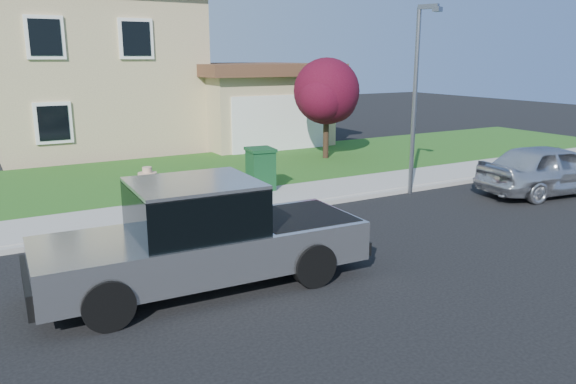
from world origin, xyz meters
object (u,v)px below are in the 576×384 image
at_px(woman, 149,207).
at_px(sedan, 550,169).
at_px(pickup_truck, 203,238).
at_px(trash_bin, 261,168).
at_px(ornamental_tree, 327,94).
at_px(street_lamp, 417,89).

relative_size(woman, sedan, 0.38).
relative_size(pickup_truck, trash_bin, 4.82).
distance_m(ornamental_tree, trash_bin, 6.26).
bearing_deg(trash_bin, ornamental_tree, 44.87).
relative_size(ornamental_tree, trash_bin, 3.14).
distance_m(pickup_truck, sedan, 11.39).
height_order(sedan, trash_bin, sedan).
relative_size(pickup_truck, street_lamp, 1.10).
xyz_separation_m(pickup_truck, ornamental_tree, (8.75, 9.22, 1.66)).
xyz_separation_m(trash_bin, street_lamp, (3.89, -2.19, 2.28)).
bearing_deg(ornamental_tree, woman, -144.39).
xyz_separation_m(sedan, ornamental_tree, (-2.56, 7.91, 1.79)).
bearing_deg(trash_bin, street_lamp, -22.04).
height_order(sedan, ornamental_tree, ornamental_tree).
xyz_separation_m(pickup_truck, woman, (-0.10, 2.88, -0.10)).
xyz_separation_m(pickup_truck, street_lamp, (7.88, 3.37, 2.15)).
height_order(woman, trash_bin, woman).
bearing_deg(woman, ornamental_tree, -155.46).
bearing_deg(pickup_truck, woman, 94.30).
distance_m(sedan, trash_bin, 8.46).
relative_size(pickup_truck, woman, 3.54).
bearing_deg(woman, trash_bin, -157.82).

